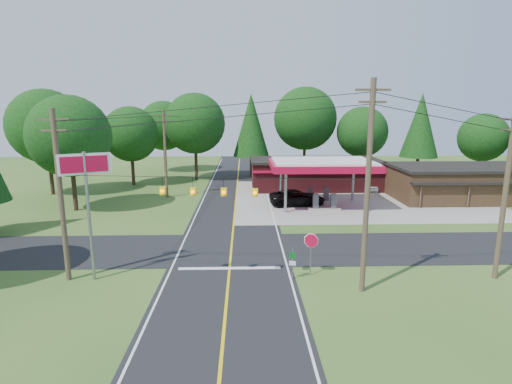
{
  "coord_description": "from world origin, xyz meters",
  "views": [
    {
      "loc": [
        0.98,
        -27.53,
        9.88
      ],
      "look_at": [
        2.0,
        7.0,
        2.8
      ],
      "focal_mm": 28.0,
      "sensor_mm": 36.0,
      "label": 1
    }
  ],
  "objects_px": {
    "suv_car": "(297,198)",
    "octagonal_stop_sign": "(311,244)",
    "sedan_car": "(371,185)",
    "big_stop_sign": "(86,185)",
    "gas_canopy": "(322,166)"
  },
  "relations": [
    {
      "from": "sedan_car",
      "to": "octagonal_stop_sign",
      "type": "distance_m",
      "value": 28.41
    },
    {
      "from": "sedan_car",
      "to": "big_stop_sign",
      "type": "xyz_separation_m",
      "value": [
        -24.87,
        -26.01,
        5.05
      ]
    },
    {
      "from": "sedan_car",
      "to": "suv_car",
      "type": "bearing_deg",
      "value": -127.7
    },
    {
      "from": "suv_car",
      "to": "sedan_car",
      "type": "height_order",
      "value": "suv_car"
    },
    {
      "from": "sedan_car",
      "to": "octagonal_stop_sign",
      "type": "xyz_separation_m",
      "value": [
        -11.9,
        -25.76,
        1.31
      ]
    },
    {
      "from": "sedan_car",
      "to": "big_stop_sign",
      "type": "height_order",
      "value": "big_stop_sign"
    },
    {
      "from": "suv_car",
      "to": "octagonal_stop_sign",
      "type": "relative_size",
      "value": 2.19
    },
    {
      "from": "big_stop_sign",
      "to": "octagonal_stop_sign",
      "type": "relative_size",
      "value": 2.85
    },
    {
      "from": "sedan_car",
      "to": "gas_canopy",
      "type": "bearing_deg",
      "value": -118.09
    },
    {
      "from": "sedan_car",
      "to": "octagonal_stop_sign",
      "type": "bearing_deg",
      "value": -98.35
    },
    {
      "from": "suv_car",
      "to": "octagonal_stop_sign",
      "type": "xyz_separation_m",
      "value": [
        -1.57,
        -18.29,
        1.2
      ]
    },
    {
      "from": "suv_car",
      "to": "big_stop_sign",
      "type": "distance_m",
      "value": 24.07
    },
    {
      "from": "gas_canopy",
      "to": "sedan_car",
      "type": "height_order",
      "value": "gas_canopy"
    },
    {
      "from": "big_stop_sign",
      "to": "octagonal_stop_sign",
      "type": "xyz_separation_m",
      "value": [
        12.97,
        0.25,
        -3.74
      ]
    },
    {
      "from": "octagonal_stop_sign",
      "to": "gas_canopy",
      "type": "bearing_deg",
      "value": 77.22
    }
  ]
}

